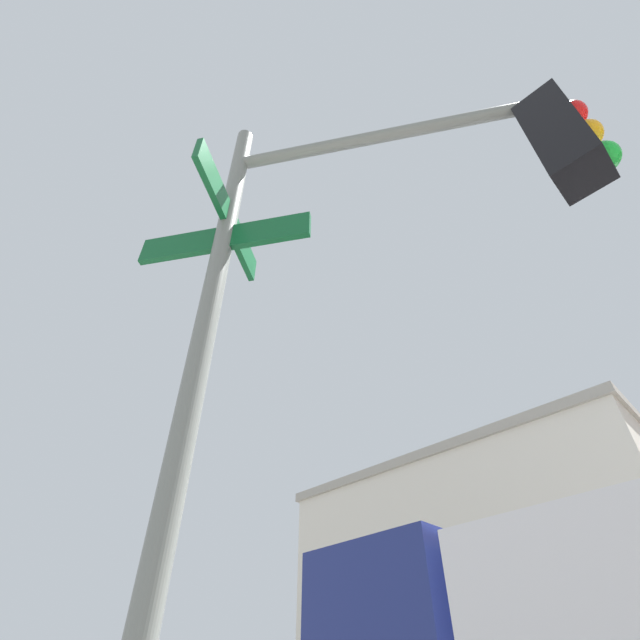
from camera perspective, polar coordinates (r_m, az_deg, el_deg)
The scene contains 2 objects.
traffic_signal_near at distance 2.60m, azimuth 8.77°, elevation 9.99°, with size 2.47×1.73×5.11m.
building_stucco at distance 30.13m, azimuth 29.02°, elevation -29.64°, with size 15.43×24.16×10.01m.
Camera 1 is at (-5.71, -8.35, 1.63)m, focal length 25.70 mm.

